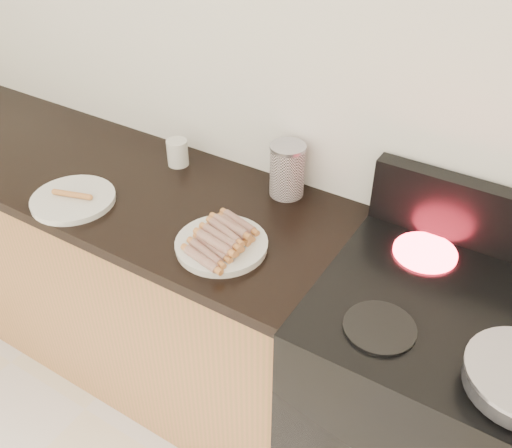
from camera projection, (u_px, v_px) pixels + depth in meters
The scene contains 13 objects.
wall_back at pixel (271, 62), 1.76m from camera, with size 4.00×0.04×2.60m, color silver.
cabinet_base at pixel (85, 256), 2.36m from camera, with size 2.20×0.59×0.86m, color #AC6C3F.
counter_slab at pixel (63, 162), 2.09m from camera, with size 2.20×0.62×0.04m, color black.
stove at pixel (434, 419), 1.71m from camera, with size 0.76×0.65×0.91m.
stove_panel at pixel (504, 224), 1.57m from camera, with size 0.76×0.06×0.20m, color black.
burner_near_left at pixel (380, 328), 1.39m from camera, with size 0.18×0.18×0.01m, color black.
burner_far_left at pixel (425, 252), 1.62m from camera, with size 0.18×0.18×0.01m, color #FF1E2D.
main_plate at pixel (222, 246), 1.66m from camera, with size 0.27×0.27×0.02m, color silver.
side_plate at pixel (73, 199), 1.85m from camera, with size 0.27×0.27×0.02m, color white.
hotdog_pile at pixel (221, 238), 1.64m from camera, with size 0.13×0.26×0.05m.
plain_sausages at pixel (72, 194), 1.84m from camera, with size 0.13×0.06×0.02m.
canister at pixel (287, 170), 1.84m from camera, with size 0.12×0.12×0.18m.
mug at pixel (178, 153), 2.02m from camera, with size 0.08×0.08×0.09m, color white.
Camera 1 is at (0.86, 0.53, 1.96)m, focal length 40.00 mm.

